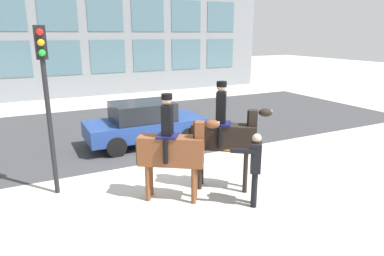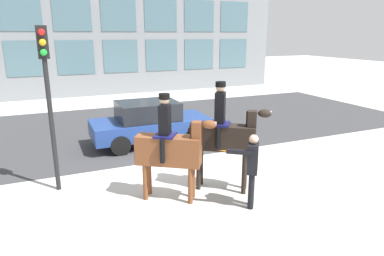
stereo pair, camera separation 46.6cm
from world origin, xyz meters
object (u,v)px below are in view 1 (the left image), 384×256
street_car_near_lane (145,123)px  pedestrian_bystander (255,164)px  traffic_light (45,85)px  mounted_horse_lead (173,148)px  mounted_horse_companion (225,134)px

street_car_near_lane → pedestrian_bystander: bearing=-82.5°
street_car_near_lane → traffic_light: 4.55m
pedestrian_bystander → traffic_light: size_ratio=0.43×
mounted_horse_lead → street_car_near_lane: 4.33m
pedestrian_bystander → traffic_light: (-3.87, 2.64, 1.64)m
mounted_horse_lead → mounted_horse_companion: mounted_horse_companion is taller
mounted_horse_companion → street_car_near_lane: size_ratio=0.66×
mounted_horse_companion → traffic_light: (-3.76, 1.58, 1.22)m
mounted_horse_lead → pedestrian_bystander: (1.48, -1.08, -0.28)m
mounted_horse_lead → mounted_horse_companion: 1.37m
mounted_horse_companion → street_car_near_lane: bearing=134.3°
pedestrian_bystander → mounted_horse_lead: bearing=-0.3°
mounted_horse_companion → pedestrian_bystander: (0.11, -1.06, -0.42)m
mounted_horse_lead → traffic_light: 3.16m
mounted_horse_lead → mounted_horse_companion: (1.37, -0.03, 0.14)m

